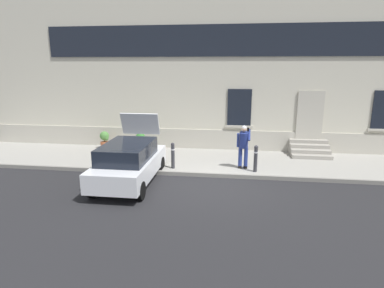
% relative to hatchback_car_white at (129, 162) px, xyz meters
% --- Properties ---
extents(ground_plane, '(80.00, 80.00, 0.00)m').
position_rel_hatchback_car_white_xyz_m(ground_plane, '(3.10, 0.11, -0.80)').
color(ground_plane, '#232326').
extents(sidewalk, '(24.00, 3.60, 0.15)m').
position_rel_hatchback_car_white_xyz_m(sidewalk, '(3.10, 2.91, -0.72)').
color(sidewalk, '#99968E').
rests_on(sidewalk, ground).
extents(curb_edge, '(24.00, 0.12, 0.15)m').
position_rel_hatchback_car_white_xyz_m(curb_edge, '(3.10, 1.05, -0.72)').
color(curb_edge, gray).
rests_on(curb_edge, ground).
extents(building_facade, '(24.00, 1.52, 7.50)m').
position_rel_hatchback_car_white_xyz_m(building_facade, '(3.11, 5.40, 2.93)').
color(building_facade, beige).
rests_on(building_facade, ground).
extents(entrance_stoop, '(1.70, 1.28, 0.64)m').
position_rel_hatchback_car_white_xyz_m(entrance_stoop, '(7.05, 4.23, -0.41)').
color(entrance_stoop, '#9E998E').
rests_on(entrance_stoop, sidewalk).
extents(hatchback_car_white, '(1.80, 4.07, 2.34)m').
position_rel_hatchback_car_white_xyz_m(hatchback_car_white, '(0.00, 0.00, 0.00)').
color(hatchback_car_white, white).
rests_on(hatchback_car_white, ground).
extents(bollard_near_person, '(0.15, 0.15, 1.04)m').
position_rel_hatchback_car_white_xyz_m(bollard_near_person, '(4.49, 1.46, -0.09)').
color(bollard_near_person, '#333338').
rests_on(bollard_near_person, sidewalk).
extents(bollard_far_left, '(0.15, 0.15, 1.04)m').
position_rel_hatchback_car_white_xyz_m(bollard_far_left, '(1.29, 1.46, -0.09)').
color(bollard_far_left, '#333338').
rests_on(bollard_far_left, sidewalk).
extents(person_on_phone, '(0.51, 0.50, 1.74)m').
position_rel_hatchback_car_white_xyz_m(person_on_phone, '(4.02, 1.79, 0.35)').
color(person_on_phone, navy).
rests_on(person_on_phone, sidewalk).
extents(planter_terracotta, '(0.44, 0.44, 0.86)m').
position_rel_hatchback_car_white_xyz_m(planter_terracotta, '(-2.58, 4.04, -0.19)').
color(planter_terracotta, '#B25B38').
rests_on(planter_terracotta, sidewalk).
extents(planter_charcoal, '(0.44, 0.44, 0.86)m').
position_rel_hatchback_car_white_xyz_m(planter_charcoal, '(-0.77, 3.99, -0.19)').
color(planter_charcoal, '#2D2D30').
rests_on(planter_charcoal, sidewalk).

